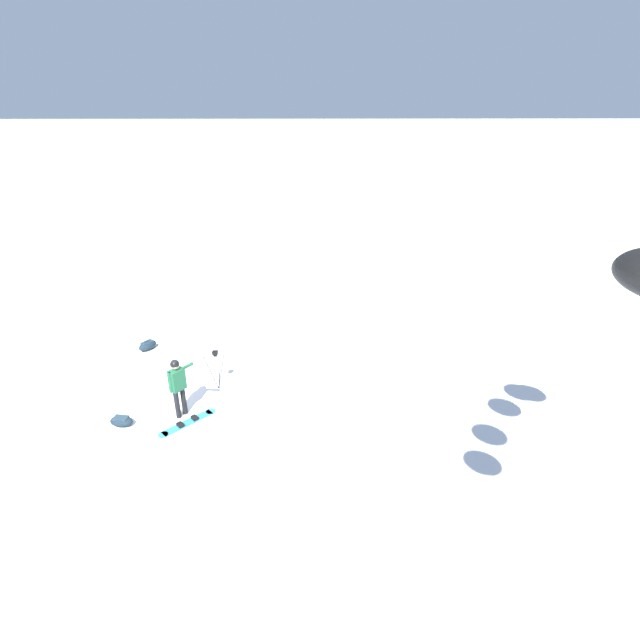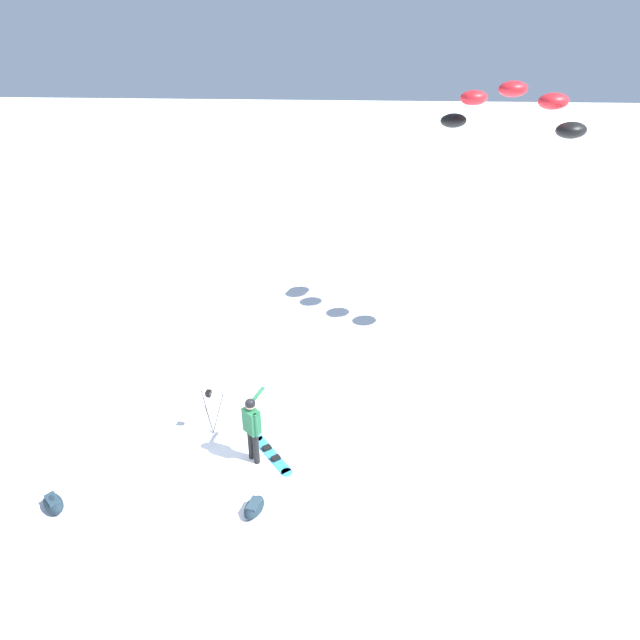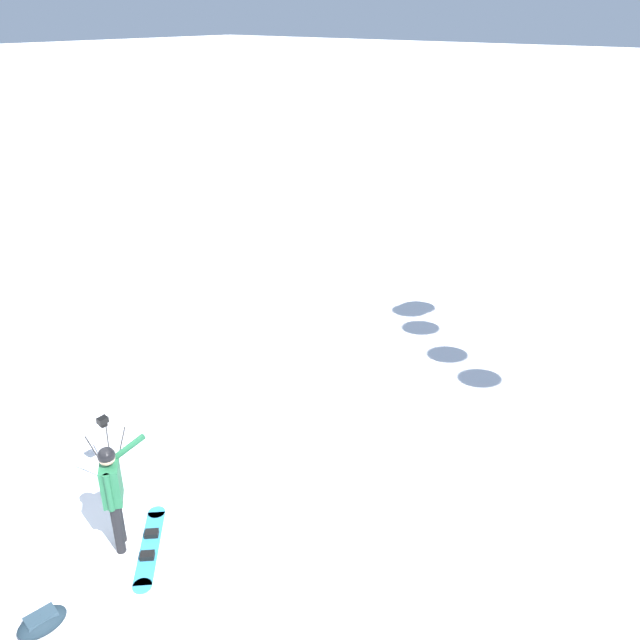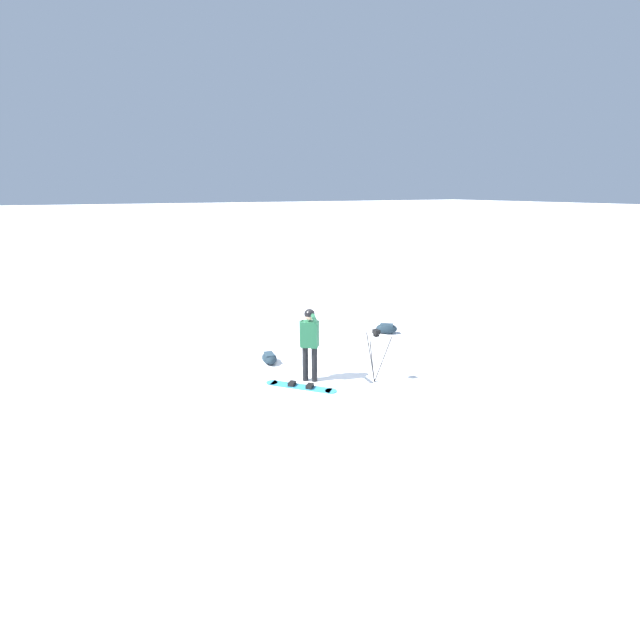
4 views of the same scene
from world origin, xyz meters
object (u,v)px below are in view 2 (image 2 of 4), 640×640
snowboarder (252,423)px  gear_bag_small (53,503)px  snowboard (271,454)px  camera_tripod (210,403)px  traction_kite (510,108)px  gear_bag_large (254,507)px

snowboarder → gear_bag_small: 4.44m
snowboard → camera_tripod: bearing=-18.4°
camera_tripod → snowboard: bearing=161.6°
traction_kite → gear_bag_small: bearing=45.4°
traction_kite → gear_bag_large: 13.02m
snowboarder → gear_bag_small: size_ratio=2.44×
traction_kite → gear_bag_large: bearing=59.1°
snowboarder → camera_tripod: size_ratio=1.39×
gear_bag_small → snowboard: bearing=-150.5°
snowboarder → gear_bag_large: 1.84m
camera_tripod → gear_bag_small: camera_tripod is taller
gear_bag_large → gear_bag_small: gear_bag_small is taller
camera_tripod → gear_bag_large: bearing=127.2°
gear_bag_large → camera_tripod: (1.75, -2.30, 0.79)m
snowboard → gear_bag_small: 4.76m
snowboarder → gear_bag_large: snowboarder is taller
traction_kite → camera_tripod: 11.99m
gear_bag_large → gear_bag_small: bearing=8.1°
snowboard → traction_kite: (-5.64, -7.56, 7.31)m
traction_kite → gear_bag_large: traction_kite is taller
snowboarder → traction_kite: size_ratio=0.43×
snowboarder → traction_kite: traction_kite is taller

